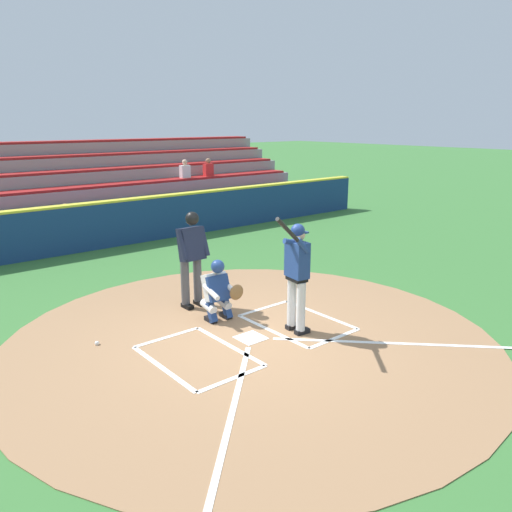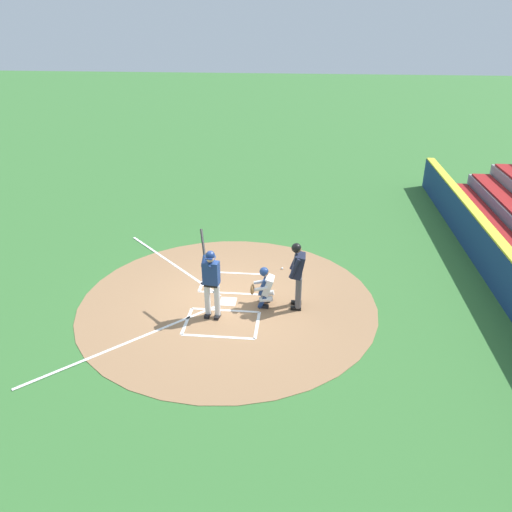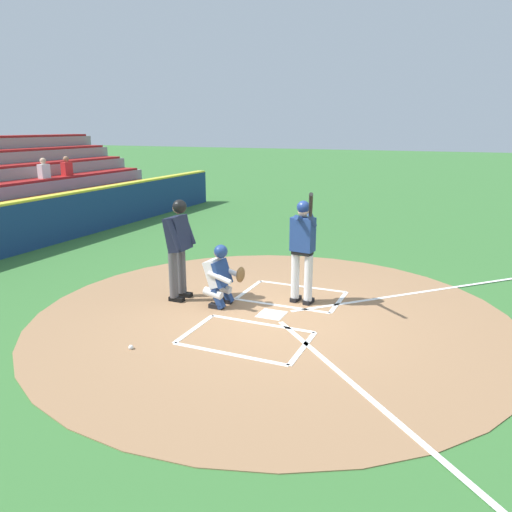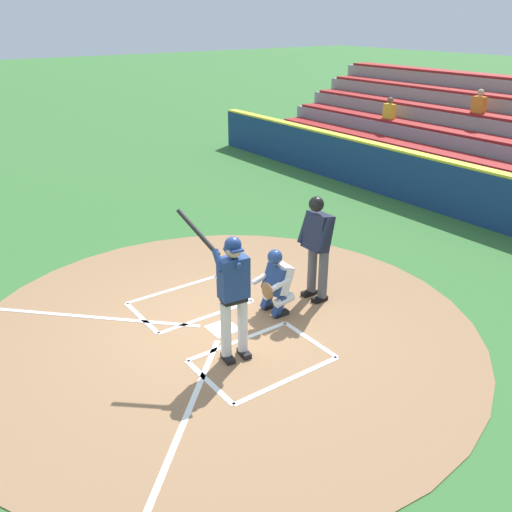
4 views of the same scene
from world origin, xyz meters
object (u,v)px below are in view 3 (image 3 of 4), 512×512
(catcher, at_px, (221,274))
(plate_umpire, at_px, (178,243))
(batter, at_px, (303,245))
(baseball, at_px, (131,347))

(catcher, xyz_separation_m, plate_umpire, (-0.01, -0.86, 0.49))
(batter, distance_m, plate_umpire, 2.24)
(batter, distance_m, catcher, 1.54)
(catcher, height_order, plate_umpire, plate_umpire)
(plate_umpire, relative_size, baseball, 25.20)
(batter, xyz_separation_m, plate_umpire, (0.67, -2.14, -0.02))
(batter, relative_size, catcher, 1.88)
(batter, height_order, catcher, batter)
(batter, relative_size, baseball, 28.76)
(plate_umpire, bearing_deg, catcher, 89.26)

